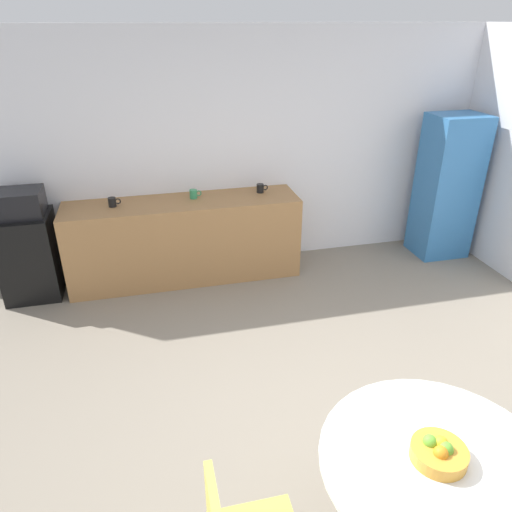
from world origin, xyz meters
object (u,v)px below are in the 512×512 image
Objects in this scene: locker_cabinet at (447,187)px; round_table at (436,480)px; mini_fridge at (30,256)px; mug_red at (260,188)px; mug_green at (113,202)px; mug_white at (194,194)px; fruit_bowl at (439,452)px; microwave at (17,203)px.

locker_cabinet reaches higher than round_table.
mini_fridge is 6.88× the size of mug_red.
mini_fridge is 1.02m from mug_green.
round_table is at bearing -78.30° from mug_white.
locker_cabinet is 13.06× the size of mug_white.
mug_white reaches higher than mini_fridge.
mini_fridge is 6.88× the size of mug_green.
locker_cabinet is at bearing 56.21° from fruit_bowl.
microwave is at bearing 178.78° from locker_cabinet.
round_table is at bearing -72.22° from fruit_bowl.
mug_white is at bearing 2.28° from mini_fridge.
mini_fridge is at bearing 0.00° from microwave.
microwave reaches higher than mug_red.
microwave is 0.42× the size of round_table.
fruit_bowl is 3.55m from mug_red.
mini_fridge is at bearing -177.72° from mug_white.
mini_fridge is 3.32× the size of fruit_bowl.
mug_green is at bearing -177.40° from mug_red.
fruit_bowl is 2.07× the size of mug_green.
microwave is 4.25m from fruit_bowl.
mug_white is 1.00× the size of mug_red.
locker_cabinet reaches higher than fruit_bowl.
mug_green is at bearing 114.32° from fruit_bowl.
fruit_bowl is at bearing -123.79° from locker_cabinet.
microwave is at bearing 0.00° from mini_fridge.
mini_fridge is at bearing -177.98° from mug_red.
round_table is 3.63m from mug_white.
microwave reaches higher than mini_fridge.
microwave is 1.80× the size of fruit_bowl.
mug_white is at bearing 101.67° from fruit_bowl.
fruit_bowl is at bearing 107.78° from round_table.
mug_white is 1.00× the size of mug_green.
mug_white reaches higher than fruit_bowl.
mug_green is (-0.84, -0.05, 0.00)m from mug_white.
mini_fridge is 0.53× the size of locker_cabinet.
mini_fridge is 4.72m from locker_cabinet.
locker_cabinet reaches higher than mug_red.
locker_cabinet is at bearing -1.22° from mini_fridge.
locker_cabinet is 3.82m from mug_green.
mug_white is at bearing 2.28° from microwave.
mini_fridge is 1.81m from mug_white.
round_table is 8.93× the size of mug_red.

